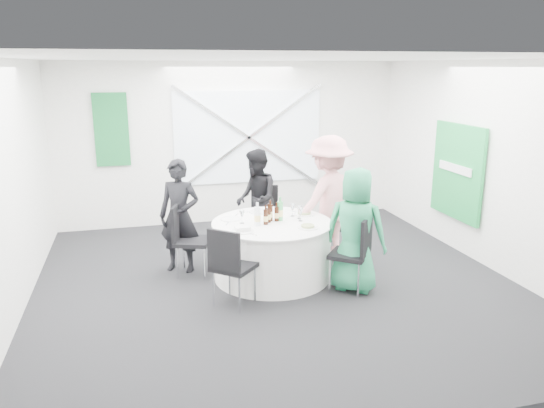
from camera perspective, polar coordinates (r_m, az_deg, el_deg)
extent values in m
plane|color=black|center=(6.92, 0.43, -8.45)|extent=(6.00, 6.00, 0.00)
plane|color=white|center=(6.37, 0.48, 15.42)|extent=(6.00, 6.00, 0.00)
plane|color=white|center=(9.39, -4.40, 6.55)|extent=(6.00, 0.00, 6.00)
plane|color=white|center=(3.80, 12.50, -5.95)|extent=(6.00, 0.00, 6.00)
plane|color=white|center=(6.42, -26.36, 1.29)|extent=(0.00, 6.00, 6.00)
plane|color=white|center=(7.83, 22.20, 3.89)|extent=(0.00, 6.00, 6.00)
cube|color=silver|center=(9.39, -2.55, 7.20)|extent=(2.60, 0.03, 1.60)
cube|color=silver|center=(9.35, -2.50, 7.16)|extent=(2.63, 0.05, 1.84)
cube|color=silver|center=(9.35, -2.50, 7.16)|extent=(2.63, 0.05, 1.84)
cube|color=#125D31|center=(9.16, -16.89, 7.65)|extent=(0.55, 0.04, 1.20)
cube|color=green|center=(8.31, 19.29, 3.31)|extent=(0.05, 1.20, 1.40)
cylinder|color=silver|center=(6.97, 0.00, -5.02)|extent=(1.52, 1.52, 0.74)
cylinder|color=silver|center=(6.85, 0.00, -2.02)|extent=(1.56, 1.56, 0.02)
cube|color=black|center=(7.99, -0.69, -1.71)|extent=(0.50, 0.50, 0.05)
cube|color=black|center=(8.12, -0.80, 0.44)|extent=(0.41, 0.11, 0.46)
cylinder|color=silver|center=(8.25, 0.44, -2.96)|extent=(0.02, 0.02, 0.44)
cylinder|color=silver|center=(8.22, -2.00, -3.02)|extent=(0.02, 0.02, 0.44)
cylinder|color=silver|center=(7.91, 0.68, -3.72)|extent=(0.02, 0.02, 0.44)
cylinder|color=silver|center=(7.89, -1.86, -3.79)|extent=(0.02, 0.02, 0.44)
cube|color=black|center=(7.09, -8.52, -4.00)|extent=(0.56, 0.56, 0.05)
cube|color=black|center=(7.06, -10.24, -1.93)|extent=(0.18, 0.41, 0.47)
cylinder|color=silver|center=(7.37, -9.49, -5.31)|extent=(0.02, 0.02, 0.45)
cylinder|color=silver|center=(7.05, -10.17, -6.29)|extent=(0.02, 0.02, 0.45)
cylinder|color=silver|center=(7.30, -6.78, -5.42)|extent=(0.02, 0.02, 0.45)
cylinder|color=silver|center=(6.97, -7.33, -6.41)|extent=(0.02, 0.02, 0.45)
cube|color=black|center=(7.69, 5.53, -2.78)|extent=(0.54, 0.54, 0.05)
cube|color=black|center=(7.77, 6.44, -0.85)|extent=(0.22, 0.34, 0.42)
cylinder|color=silver|center=(7.79, 7.13, -4.31)|extent=(0.02, 0.02, 0.40)
cylinder|color=silver|center=(7.97, 5.33, -3.80)|extent=(0.02, 0.02, 0.40)
cylinder|color=silver|center=(7.55, 5.66, -4.87)|extent=(0.02, 0.02, 0.40)
cylinder|color=silver|center=(7.74, 3.84, -4.34)|extent=(0.02, 0.02, 0.40)
cube|color=black|center=(6.60, 8.27, -5.42)|extent=(0.61, 0.61, 0.05)
cube|color=black|center=(6.47, 10.12, -3.49)|extent=(0.29, 0.35, 0.47)
cylinder|color=silver|center=(6.49, 9.26, -8.13)|extent=(0.02, 0.02, 0.45)
cylinder|color=silver|center=(6.81, 10.05, -7.06)|extent=(0.02, 0.02, 0.45)
cylinder|color=silver|center=(6.58, 6.28, -7.70)|extent=(0.02, 0.02, 0.45)
cylinder|color=silver|center=(6.89, 7.19, -6.67)|extent=(0.02, 0.02, 0.45)
cube|color=black|center=(6.17, -4.11, -6.76)|extent=(0.62, 0.62, 0.05)
cube|color=black|center=(5.91, -5.22, -5.05)|extent=(0.33, 0.31, 0.47)
cylinder|color=silver|center=(6.21, -6.34, -9.08)|extent=(0.02, 0.02, 0.45)
cylinder|color=silver|center=(6.04, -3.52, -9.74)|extent=(0.02, 0.02, 0.45)
cylinder|color=silver|center=(6.49, -4.58, -7.99)|extent=(0.02, 0.02, 0.45)
cylinder|color=silver|center=(6.32, -1.84, -8.59)|extent=(0.02, 0.02, 0.45)
imported|color=black|center=(7.20, -9.92, -1.28)|extent=(0.66, 0.58, 1.53)
imported|color=black|center=(8.01, -1.70, 0.51)|extent=(0.45, 0.76, 1.52)
imported|color=pink|center=(7.46, 6.05, 0.48)|extent=(1.28, 0.97, 1.80)
imported|color=#268C5C|center=(6.54, 8.97, -2.81)|extent=(0.90, 0.84, 1.55)
cylinder|color=white|center=(7.29, -1.45, -0.85)|extent=(0.25, 0.25, 0.01)
cylinder|color=white|center=(6.98, -4.45, -1.60)|extent=(0.27, 0.27, 0.01)
cylinder|color=white|center=(7.19, 3.50, -1.10)|extent=(0.27, 0.27, 0.01)
cylinder|color=#799650|center=(7.18, 3.50, -0.94)|extent=(0.18, 0.18, 0.02)
cylinder|color=white|center=(6.61, 3.87, -2.53)|extent=(0.25, 0.25, 0.01)
cylinder|color=#799650|center=(6.60, 3.87, -2.36)|extent=(0.16, 0.16, 0.02)
cylinder|color=white|center=(6.46, -3.22, -2.93)|extent=(0.27, 0.27, 0.01)
cube|color=silver|center=(6.44, -3.18, -2.66)|extent=(0.19, 0.13, 0.05)
cylinder|color=#331509|center=(6.81, -0.37, -1.22)|extent=(0.06, 0.06, 0.19)
cylinder|color=#331509|center=(6.77, -0.37, -0.21)|extent=(0.02, 0.02, 0.06)
cylinder|color=#E7CC7A|center=(6.81, -0.37, -1.37)|extent=(0.06, 0.06, 0.07)
cylinder|color=#331509|center=(6.87, -0.17, -0.93)|extent=(0.06, 0.06, 0.22)
cylinder|color=#331509|center=(6.83, -0.17, 0.19)|extent=(0.02, 0.02, 0.06)
cylinder|color=#E7CC7A|center=(6.88, -0.17, -1.11)|extent=(0.06, 0.06, 0.08)
cylinder|color=#331509|center=(6.86, 0.51, -1.08)|extent=(0.06, 0.06, 0.19)
cylinder|color=#331509|center=(6.83, 0.51, -0.07)|extent=(0.02, 0.02, 0.06)
cylinder|color=#E7CC7A|center=(6.87, 0.51, -1.23)|extent=(0.06, 0.06, 0.07)
cylinder|color=#331509|center=(6.71, -0.68, -1.43)|extent=(0.06, 0.06, 0.19)
cylinder|color=#331509|center=(6.68, -0.68, -0.38)|extent=(0.02, 0.02, 0.06)
cylinder|color=#E7CC7A|center=(6.72, -0.68, -1.59)|extent=(0.06, 0.06, 0.07)
cylinder|color=#41A958|center=(6.88, 0.88, -0.77)|extent=(0.08, 0.08, 0.25)
cylinder|color=#41A958|center=(6.84, 0.88, 0.49)|extent=(0.03, 0.03, 0.06)
cylinder|color=#E7CC7A|center=(6.89, 0.88, -0.97)|extent=(0.08, 0.08, 0.09)
cylinder|color=white|center=(6.67, -1.58, -1.33)|extent=(0.08, 0.08, 0.24)
cylinder|color=white|center=(6.63, -1.59, -0.09)|extent=(0.03, 0.03, 0.06)
cylinder|color=#E7CC7A|center=(6.67, -1.58, -1.53)|extent=(0.08, 0.08, 0.08)
cylinder|color=white|center=(6.80, -3.25, -2.06)|extent=(0.06, 0.06, 0.00)
cylinder|color=white|center=(6.78, -3.25, -1.64)|extent=(0.01, 0.01, 0.10)
cone|color=white|center=(6.76, -3.26, -1.03)|extent=(0.07, 0.07, 0.08)
cylinder|color=white|center=(6.90, 3.07, -1.82)|extent=(0.06, 0.06, 0.00)
cylinder|color=white|center=(6.88, 3.08, -1.40)|extent=(0.01, 0.01, 0.10)
cone|color=white|center=(6.86, 3.09, -0.79)|extent=(0.07, 0.07, 0.08)
cylinder|color=white|center=(7.01, 2.95, -1.54)|extent=(0.06, 0.06, 0.00)
cylinder|color=white|center=(7.00, 2.96, -1.14)|extent=(0.01, 0.01, 0.10)
cone|color=white|center=(6.98, 2.96, -0.53)|extent=(0.07, 0.07, 0.08)
cylinder|color=white|center=(7.11, 2.22, -1.30)|extent=(0.06, 0.06, 0.00)
cylinder|color=white|center=(7.10, 2.23, -0.90)|extent=(0.01, 0.01, 0.10)
cone|color=white|center=(7.08, 2.23, -0.31)|extent=(0.07, 0.07, 0.08)
cube|color=silver|center=(7.15, -3.91, -1.22)|extent=(0.09, 0.14, 0.01)
cube|color=silver|center=(6.79, -4.82, -2.10)|extent=(0.07, 0.14, 0.01)
cube|color=silver|center=(7.40, 0.12, -0.65)|extent=(0.15, 0.02, 0.01)
cube|color=silver|center=(7.31, -2.45, -0.84)|extent=(0.15, 0.02, 0.01)
cube|color=silver|center=(7.15, 3.93, -1.23)|extent=(0.10, 0.13, 0.01)
cube|color=silver|center=(7.32, 2.41, -0.84)|extent=(0.08, 0.14, 0.01)
cube|color=silver|center=(6.50, -3.84, -2.86)|extent=(0.11, 0.12, 0.01)
cube|color=silver|center=(6.34, -2.10, -3.27)|extent=(0.10, 0.13, 0.01)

